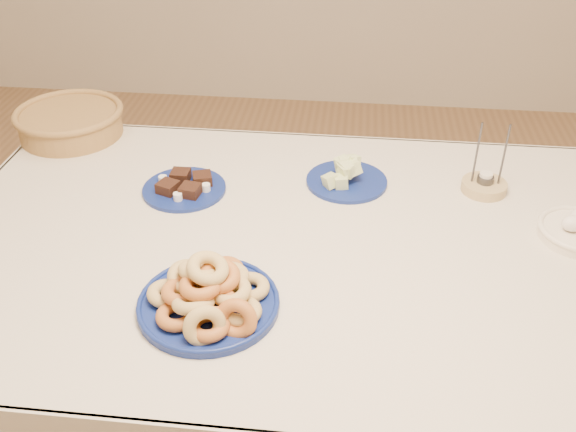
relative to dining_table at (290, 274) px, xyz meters
The scene contains 6 objects.
dining_table is the anchor object (origin of this frame).
donut_platter 0.33m from the dining_table, 118.00° to the right, with size 0.37×0.37×0.13m.
melon_plate 0.32m from the dining_table, 65.87° to the left, with size 0.23×0.23×0.08m.
brownie_plate 0.37m from the dining_table, 148.51° to the left, with size 0.22×0.22×0.04m.
wicker_basket 0.88m from the dining_table, 147.14° to the left, with size 0.36×0.36×0.09m.
candle_holder 0.57m from the dining_table, 29.32° to the left, with size 0.12×0.12×0.20m.
Camera 1 is at (0.13, -1.22, 1.65)m, focal length 40.00 mm.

